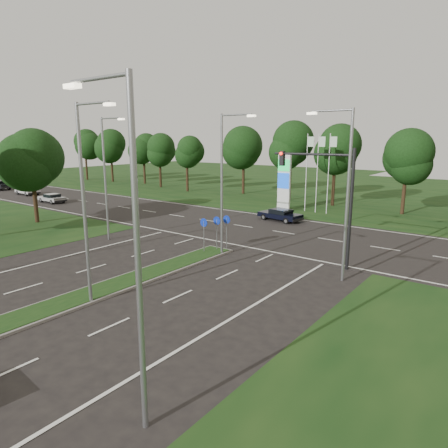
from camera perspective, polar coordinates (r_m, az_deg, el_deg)
The scene contains 16 objects.
verge_far at distance 61.76m, azimuth 21.73°, elevation 4.27°, with size 160.00×50.00×0.02m, color black.
cross_road at distance 33.33m, azimuth 6.99°, elevation -0.99°, with size 160.00×12.00×0.02m, color black.
median_kerb at distance 19.64m, azimuth -24.69°, elevation -11.33°, with size 2.00×26.00×0.12m, color slate.
streetlight_median_near at distance 18.47m, azimuth -19.13°, elevation 3.89°, with size 2.53×0.22×9.00m.
streetlight_median_far at distance 25.36m, azimuth 0.03°, elevation 6.62°, with size 2.53×0.22×9.00m.
streetlight_left_far at distance 30.61m, azimuth -16.45°, elevation 7.07°, with size 2.53×0.22×9.00m.
streetlight_right_far at distance 21.59m, azimuth 16.82°, elevation 5.14°, with size 2.53×0.22×9.00m.
streetlight_right_near at distance 9.95m, azimuth -13.07°, elevation -2.32°, with size 2.53×0.22×9.00m.
traffic_signal at distance 24.07m, azimuth 14.85°, elevation 4.90°, with size 5.10×0.42×7.00m.
median_signs at distance 26.81m, azimuth -1.16°, elevation -0.37°, with size 1.16×1.76×2.38m.
gas_pylon at distance 42.44m, azimuth 8.88°, elevation 6.14°, with size 5.80×1.26×8.00m.
tree_left_far at distance 38.66m, azimuth -25.24°, elevation 8.90°, with size 5.20×5.20×8.86m.
treeline_far at distance 46.92m, azimuth 17.38°, elevation 10.75°, with size 6.00×6.00×9.90m.
navy_sedan at distance 37.37m, azimuth 8.03°, elevation 1.35°, with size 4.29×2.26×1.12m.
far_car_a at distance 51.88m, azimuth -23.37°, elevation 3.44°, with size 3.73×1.64×1.07m.
far_car_b at distance 60.63m, azimuth -26.28°, elevation 4.33°, with size 3.99×1.84×1.13m.
Camera 1 is at (16.26, -4.11, 7.50)m, focal length 32.00 mm.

